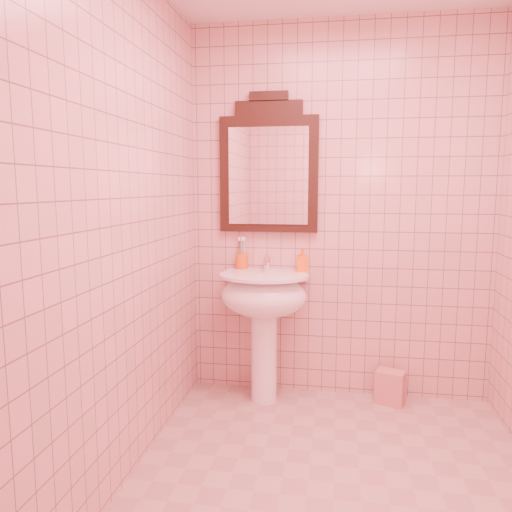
% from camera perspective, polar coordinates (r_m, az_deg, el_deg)
% --- Properties ---
extents(floor, '(2.20, 2.20, 0.00)m').
position_cam_1_polar(floor, '(2.69, 8.90, -24.17)').
color(floor, tan).
rests_on(floor, ground).
extents(back_wall, '(2.00, 0.02, 2.50)m').
position_cam_1_polar(back_wall, '(3.39, 9.52, 4.84)').
color(back_wall, tan).
rests_on(back_wall, floor).
extents(pedestal_sink, '(0.58, 0.58, 0.86)m').
position_cam_1_polar(pedestal_sink, '(3.28, 0.92, -5.55)').
color(pedestal_sink, white).
rests_on(pedestal_sink, floor).
extents(faucet, '(0.04, 0.16, 0.11)m').
position_cam_1_polar(faucet, '(3.36, 1.27, -0.73)').
color(faucet, white).
rests_on(faucet, pedestal_sink).
extents(mirror, '(0.66, 0.06, 0.92)m').
position_cam_1_polar(mirror, '(3.39, 1.46, 10.00)').
color(mirror, black).
rests_on(mirror, back_wall).
extents(toothbrush_cup, '(0.09, 0.09, 0.20)m').
position_cam_1_polar(toothbrush_cup, '(3.44, -1.63, -0.56)').
color(toothbrush_cup, '#D55811').
rests_on(toothbrush_cup, pedestal_sink).
extents(soap_dispenser, '(0.08, 0.08, 0.16)m').
position_cam_1_polar(soap_dispenser, '(3.33, 5.33, -0.44)').
color(soap_dispenser, orange).
rests_on(soap_dispenser, pedestal_sink).
extents(towel, '(0.21, 0.17, 0.22)m').
position_cam_1_polar(towel, '(3.52, 15.10, -14.27)').
color(towel, tan).
rests_on(towel, floor).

